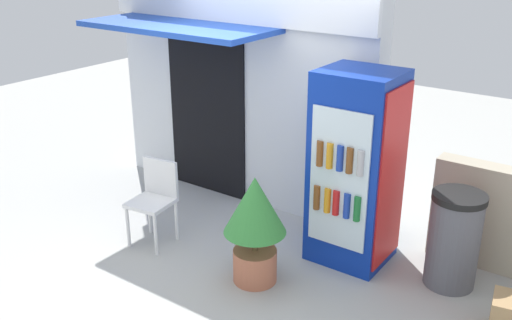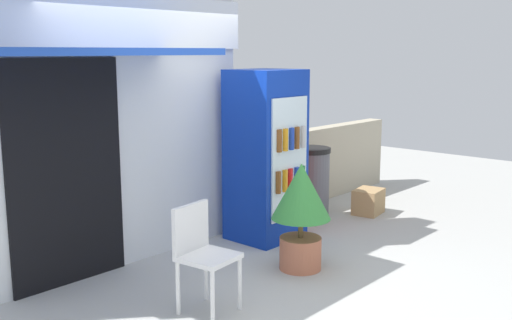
{
  "view_description": "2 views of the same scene",
  "coord_description": "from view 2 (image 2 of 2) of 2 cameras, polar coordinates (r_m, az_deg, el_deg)",
  "views": [
    {
      "loc": [
        3.41,
        -3.89,
        3.07
      ],
      "look_at": [
        0.35,
        0.42,
        0.99
      ],
      "focal_mm": 40.93,
      "sensor_mm": 36.0,
      "label": 1
    },
    {
      "loc": [
        -3.74,
        -3.43,
        2.1
      ],
      "look_at": [
        0.4,
        0.28,
        1.08
      ],
      "focal_mm": 41.68,
      "sensor_mm": 36.0,
      "label": 2
    }
  ],
  "objects": [
    {
      "name": "trash_bin",
      "position": [
        7.54,
        5.29,
        -2.22
      ],
      "size": [
        0.48,
        0.48,
        0.92
      ],
      "color": "#595960",
      "rests_on": "ground"
    },
    {
      "name": "plastic_chair",
      "position": [
        4.88,
        -5.28,
        -8.51
      ],
      "size": [
        0.46,
        0.46,
        0.88
      ],
      "color": "white",
      "rests_on": "ground"
    },
    {
      "name": "storefront_building",
      "position": [
        5.8,
        -15.28,
        4.68
      ],
      "size": [
        3.49,
        1.22,
        3.03
      ],
      "color": "silver",
      "rests_on": "ground"
    },
    {
      "name": "potted_plant_near_shop",
      "position": [
        5.75,
        4.34,
        -4.38
      ],
      "size": [
        0.58,
        0.58,
        1.05
      ],
      "color": "#BC6B4C",
      "rests_on": "ground"
    },
    {
      "name": "cardboard_box",
      "position": [
        7.94,
        10.73,
        -3.93
      ],
      "size": [
        0.46,
        0.38,
        0.33
      ],
      "primitive_type": "cube",
      "rotation": [
        0.0,
        0.0,
        0.18
      ],
      "color": "tan",
      "rests_on": "ground"
    },
    {
      "name": "stone_boundary_wall",
      "position": [
        8.65,
        6.56,
        -0.23
      ],
      "size": [
        2.81,
        0.22,
        1.03
      ],
      "primitive_type": "cube",
      "color": "#B7AD93",
      "rests_on": "ground"
    },
    {
      "name": "ground",
      "position": [
        5.49,
        -0.65,
        -12.1
      ],
      "size": [
        16.0,
        16.0,
        0.0
      ],
      "primitive_type": "plane",
      "color": "#B2B2AD"
    },
    {
      "name": "drink_cooler",
      "position": [
        6.65,
        1.02,
        0.45
      ],
      "size": [
        0.75,
        0.72,
        1.91
      ],
      "color": "#0C2D9E",
      "rests_on": "ground"
    }
  ]
}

